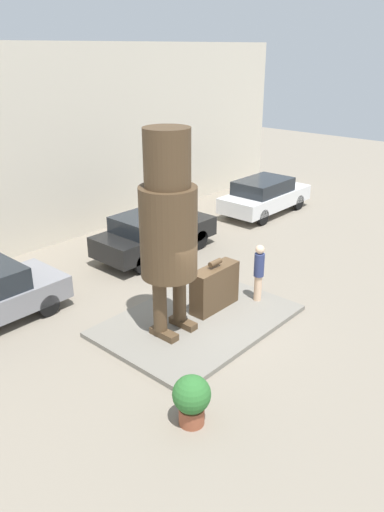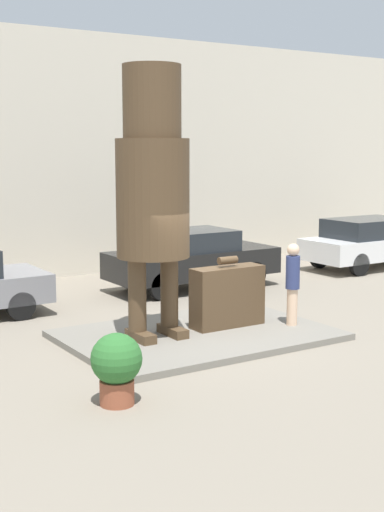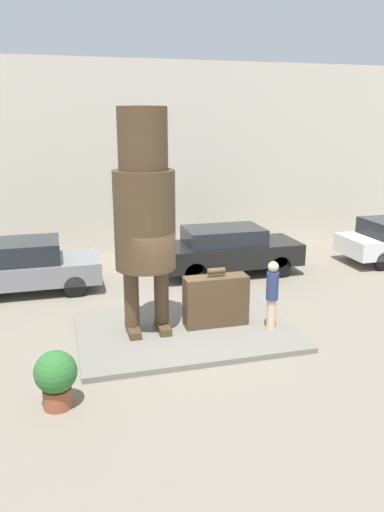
{
  "view_description": "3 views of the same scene",
  "coord_description": "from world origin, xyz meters",
  "px_view_note": "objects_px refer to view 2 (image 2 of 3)",
  "views": [
    {
      "loc": [
        -8.7,
        -7.54,
        6.78
      ],
      "look_at": [
        -0.15,
        0.08,
        1.95
      ],
      "focal_mm": 35.0,
      "sensor_mm": 36.0,
      "label": 1
    },
    {
      "loc": [
        -7.37,
        -11.33,
        3.69
      ],
      "look_at": [
        -0.25,
        -0.2,
        1.67
      ],
      "focal_mm": 50.0,
      "sensor_mm": 36.0,
      "label": 2
    },
    {
      "loc": [
        -2.74,
        -10.55,
        4.92
      ],
      "look_at": [
        0.14,
        -0.08,
        1.92
      ],
      "focal_mm": 35.0,
      "sensor_mm": 36.0,
      "label": 3
    }
  ],
  "objects_px": {
    "tourist": "(293,281)",
    "parked_car_white": "(371,242)",
    "giant_suitcase": "(227,296)",
    "statue_figure": "(153,181)",
    "parked_car_black": "(191,258)",
    "planter_pot": "(117,365)"
  },
  "relations": [
    {
      "from": "tourist",
      "to": "parked_car_black",
      "type": "distance_m",
      "value": 4.8
    },
    {
      "from": "giant_suitcase",
      "to": "tourist",
      "type": "xyz_separation_m",
      "value": [
        1.16,
        -0.63,
        0.3
      ]
    },
    {
      "from": "statue_figure",
      "to": "planter_pot",
      "type": "xyz_separation_m",
      "value": [
        -2.08,
        -2.57,
        -2.48
      ]
    },
    {
      "from": "statue_figure",
      "to": "planter_pot",
      "type": "height_order",
      "value": "statue_figure"
    },
    {
      "from": "statue_figure",
      "to": "parked_car_black",
      "type": "bearing_deg",
      "value": 49.85
    },
    {
      "from": "giant_suitcase",
      "to": "tourist",
      "type": "bearing_deg",
      "value": -28.4
    },
    {
      "from": "parked_car_white",
      "to": "giant_suitcase",
      "type": "bearing_deg",
      "value": -154.4
    },
    {
      "from": "statue_figure",
      "to": "parked_car_black",
      "type": "xyz_separation_m",
      "value": [
        3.41,
        4.05,
        -2.24
      ]
    },
    {
      "from": "tourist",
      "to": "parked_car_black",
      "type": "relative_size",
      "value": 0.37
    },
    {
      "from": "statue_figure",
      "to": "tourist",
      "type": "relative_size",
      "value": 3.03
    },
    {
      "from": "statue_figure",
      "to": "planter_pot",
      "type": "bearing_deg",
      "value": -128.87
    },
    {
      "from": "tourist",
      "to": "planter_pot",
      "type": "height_order",
      "value": "tourist"
    },
    {
      "from": "giant_suitcase",
      "to": "tourist",
      "type": "relative_size",
      "value": 0.92
    },
    {
      "from": "giant_suitcase",
      "to": "statue_figure",
      "type": "bearing_deg",
      "value": 176.93
    },
    {
      "from": "planter_pot",
      "to": "tourist",
      "type": "bearing_deg",
      "value": 20.82
    },
    {
      "from": "statue_figure",
      "to": "parked_car_white",
      "type": "bearing_deg",
      "value": 21.32
    },
    {
      "from": "giant_suitcase",
      "to": "parked_car_white",
      "type": "relative_size",
      "value": 0.34
    },
    {
      "from": "giant_suitcase",
      "to": "parked_car_black",
      "type": "relative_size",
      "value": 0.34
    },
    {
      "from": "tourist",
      "to": "parked_car_black",
      "type": "bearing_deg",
      "value": 82.79
    },
    {
      "from": "tourist",
      "to": "parked_car_white",
      "type": "height_order",
      "value": "tourist"
    },
    {
      "from": "tourist",
      "to": "statue_figure",
      "type": "bearing_deg",
      "value": 165.7
    },
    {
      "from": "giant_suitcase",
      "to": "tourist",
      "type": "distance_m",
      "value": 1.35
    }
  ]
}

